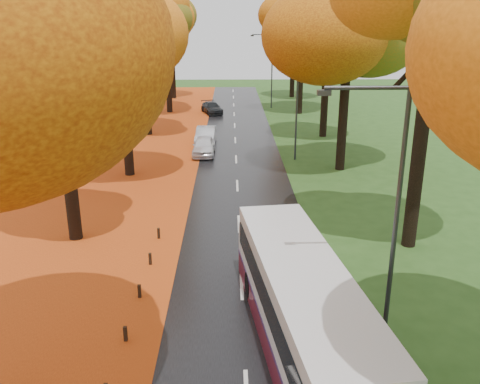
{
  "coord_description": "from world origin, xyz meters",
  "views": [
    {
      "loc": [
        -0.38,
        -4.97,
        9.58
      ],
      "look_at": [
        0.0,
        15.35,
        2.6
      ],
      "focal_mm": 38.0,
      "sensor_mm": 36.0,
      "label": 1
    }
  ],
  "objects_px": {
    "car_silver": "(206,136)",
    "streetlamp_mid": "(294,93)",
    "bus": "(303,306)",
    "car_white": "(204,146)",
    "car_dark": "(212,108)",
    "streetlamp_far": "(270,65)",
    "streetlamp_near": "(389,205)"
  },
  "relations": [
    {
      "from": "car_silver",
      "to": "streetlamp_mid",
      "type": "bearing_deg",
      "value": -33.3
    },
    {
      "from": "bus",
      "to": "car_white",
      "type": "bearing_deg",
      "value": 92.84
    },
    {
      "from": "bus",
      "to": "car_dark",
      "type": "bearing_deg",
      "value": 88.62
    },
    {
      "from": "streetlamp_mid",
      "to": "streetlamp_far",
      "type": "relative_size",
      "value": 1.0
    },
    {
      "from": "streetlamp_near",
      "to": "streetlamp_mid",
      "type": "distance_m",
      "value": 22.0
    },
    {
      "from": "car_silver",
      "to": "car_white",
      "type": "bearing_deg",
      "value": -87.63
    },
    {
      "from": "streetlamp_mid",
      "to": "car_white",
      "type": "bearing_deg",
      "value": 168.01
    },
    {
      "from": "streetlamp_mid",
      "to": "car_white",
      "type": "distance_m",
      "value": 7.58
    },
    {
      "from": "streetlamp_near",
      "to": "bus",
      "type": "height_order",
      "value": "streetlamp_near"
    },
    {
      "from": "streetlamp_mid",
      "to": "streetlamp_far",
      "type": "height_order",
      "value": "same"
    },
    {
      "from": "streetlamp_mid",
      "to": "streetlamp_near",
      "type": "bearing_deg",
      "value": -90.0
    },
    {
      "from": "bus",
      "to": "streetlamp_near",
      "type": "bearing_deg",
      "value": -11.16
    },
    {
      "from": "streetlamp_near",
      "to": "car_dark",
      "type": "height_order",
      "value": "streetlamp_near"
    },
    {
      "from": "car_dark",
      "to": "streetlamp_near",
      "type": "bearing_deg",
      "value": -97.94
    },
    {
      "from": "streetlamp_mid",
      "to": "car_dark",
      "type": "bearing_deg",
      "value": 108.74
    },
    {
      "from": "streetlamp_far",
      "to": "car_dark",
      "type": "xyz_separation_m",
      "value": [
        -6.28,
        -3.48,
        -4.09
      ]
    },
    {
      "from": "streetlamp_mid",
      "to": "streetlamp_far",
      "type": "bearing_deg",
      "value": 90.0
    },
    {
      "from": "streetlamp_near",
      "to": "bus",
      "type": "distance_m",
      "value": 3.93
    },
    {
      "from": "streetlamp_far",
      "to": "streetlamp_mid",
      "type": "bearing_deg",
      "value": -90.0
    },
    {
      "from": "streetlamp_far",
      "to": "car_silver",
      "type": "height_order",
      "value": "streetlamp_far"
    },
    {
      "from": "bus",
      "to": "car_silver",
      "type": "height_order",
      "value": "bus"
    },
    {
      "from": "car_white",
      "to": "car_silver",
      "type": "xyz_separation_m",
      "value": [
        0.0,
        3.18,
        0.02
      ]
    },
    {
      "from": "streetlamp_near",
      "to": "car_white",
      "type": "distance_m",
      "value": 24.5
    },
    {
      "from": "streetlamp_far",
      "to": "car_white",
      "type": "height_order",
      "value": "streetlamp_far"
    },
    {
      "from": "streetlamp_mid",
      "to": "streetlamp_far",
      "type": "xyz_separation_m",
      "value": [
        0.0,
        22.0,
        0.0
      ]
    },
    {
      "from": "streetlamp_far",
      "to": "streetlamp_near",
      "type": "bearing_deg",
      "value": -90.0
    },
    {
      "from": "streetlamp_mid",
      "to": "car_dark",
      "type": "height_order",
      "value": "streetlamp_mid"
    },
    {
      "from": "bus",
      "to": "car_white",
      "type": "distance_m",
      "value": 23.55
    },
    {
      "from": "bus",
      "to": "streetlamp_mid",
      "type": "bearing_deg",
      "value": 77.06
    },
    {
      "from": "streetlamp_near",
      "to": "car_dark",
      "type": "distance_m",
      "value": 41.21
    },
    {
      "from": "bus",
      "to": "car_white",
      "type": "height_order",
      "value": "bus"
    },
    {
      "from": "streetlamp_far",
      "to": "bus",
      "type": "distance_m",
      "value": 44.02
    }
  ]
}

